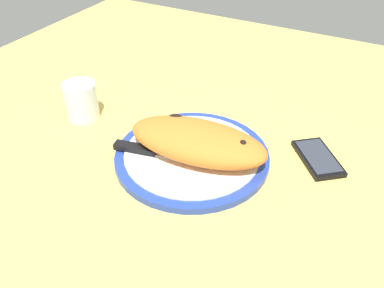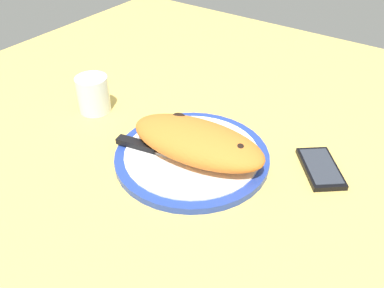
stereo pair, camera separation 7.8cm
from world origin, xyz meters
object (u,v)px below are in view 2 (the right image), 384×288
Objects in this scene: plate at (192,156)px; smartphone at (321,168)px; water_glass at (94,96)px; calzone at (197,142)px; fork at (200,130)px; knife at (151,148)px.

plate is 2.30× the size of smartphone.
water_glass reaches higher than plate.
calzone is 2.14× the size of smartphone.
knife reaches higher than fork.
calzone is 1.76× the size of fork.
calzone is (-1.13, 0.03, 3.90)cm from plate.
fork is at bearing -60.05° from calzone.
water_glass reaches higher than smartphone.
smartphone is (-21.48, -11.03, -0.23)cm from plate.
water_glass is (21.58, -6.13, 1.39)cm from knife.
knife is 22.48cm from water_glass.
plate is 1.07× the size of calzone.
knife is at bearing 69.53° from fork.
smartphone is (-28.27, -14.99, -1.57)cm from knife.
calzone is 29.61cm from water_glass.
knife is at bearing 26.40° from calzone.
fork is 24.67cm from smartphone.
fork is 1.22× the size of smartphone.
plate is 1.89× the size of fork.
knife reaches higher than plate.
plate is at bearing 112.34° from fork.
knife is (6.78, 3.96, 1.34)cm from plate.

